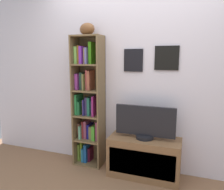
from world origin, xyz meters
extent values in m
cube|color=silver|center=(0.00, 1.13, 1.26)|extent=(4.80, 0.06, 2.52)
cube|color=black|center=(-0.04, 1.09, 1.47)|extent=(0.25, 0.02, 0.29)
cube|color=gray|center=(-0.04, 1.09, 1.47)|extent=(0.20, 0.01, 0.24)
cube|color=black|center=(0.38, 1.09, 1.50)|extent=(0.29, 0.02, 0.30)
cube|color=beige|center=(0.38, 1.09, 1.50)|extent=(0.24, 0.01, 0.25)
cube|color=brown|center=(-0.82, 0.96, 0.89)|extent=(0.02, 0.27, 1.79)
cube|color=brown|center=(-0.44, 0.96, 0.89)|extent=(0.02, 0.27, 1.79)
cube|color=brown|center=(-0.63, 1.10, 0.89)|extent=(0.40, 0.01, 1.79)
cube|color=brown|center=(-0.63, 0.96, 0.01)|extent=(0.36, 0.26, 0.02)
cube|color=brown|center=(-0.63, 0.96, 0.36)|extent=(0.36, 0.26, 0.02)
cube|color=brown|center=(-0.63, 0.96, 0.71)|extent=(0.36, 0.26, 0.02)
cube|color=brown|center=(-0.63, 0.96, 1.06)|extent=(0.36, 0.26, 0.02)
cube|color=brown|center=(-0.63, 0.96, 1.41)|extent=(0.36, 0.26, 0.02)
cube|color=brown|center=(-0.63, 0.96, 1.78)|extent=(0.36, 0.26, 0.02)
cube|color=olive|center=(-0.79, 1.01, 0.14)|extent=(0.03, 0.16, 0.25)
cube|color=#8AA826|center=(-0.75, 1.01, 0.16)|extent=(0.03, 0.15, 0.29)
cube|color=teal|center=(-0.72, 1.00, 0.12)|extent=(0.03, 0.18, 0.20)
cube|color=#195098|center=(-0.68, 1.00, 0.15)|extent=(0.04, 0.18, 0.26)
cube|color=#4C0F25|center=(-0.64, 1.02, 0.12)|extent=(0.03, 0.14, 0.20)
cube|color=brown|center=(-0.78, 1.02, 0.47)|extent=(0.04, 0.15, 0.21)
cube|color=#66BA94|center=(-0.75, 0.99, 0.46)|extent=(0.02, 0.20, 0.19)
cube|color=maroon|center=(-0.72, 1.01, 0.49)|extent=(0.03, 0.16, 0.24)
cube|color=#8B3F5D|center=(-0.68, 1.01, 0.50)|extent=(0.04, 0.16, 0.25)
cube|color=navy|center=(-0.63, 1.01, 0.47)|extent=(0.04, 0.16, 0.21)
cube|color=brown|center=(-0.59, 1.00, 0.46)|extent=(0.04, 0.18, 0.19)
cube|color=green|center=(-0.54, 0.99, 0.47)|extent=(0.04, 0.20, 0.20)
cube|color=#A3456B|center=(-0.49, 1.00, 0.50)|extent=(0.04, 0.17, 0.26)
cube|color=#268242|center=(-0.79, 0.98, 0.86)|extent=(0.03, 0.21, 0.28)
cube|color=#1B5E32|center=(-0.75, 0.99, 0.81)|extent=(0.04, 0.21, 0.18)
cube|color=olive|center=(-0.71, 1.02, 0.82)|extent=(0.04, 0.14, 0.19)
cube|color=navy|center=(-0.68, 0.99, 0.83)|extent=(0.02, 0.21, 0.22)
cube|color=#382C58|center=(-0.65, 1.00, 0.84)|extent=(0.04, 0.18, 0.25)
cube|color=#1C5C48|center=(-0.60, 0.99, 0.84)|extent=(0.04, 0.20, 0.25)
cube|color=slate|center=(-0.57, 1.01, 0.82)|extent=(0.03, 0.16, 0.20)
cube|color=#8E1F67|center=(-0.54, 0.98, 0.86)|extent=(0.03, 0.21, 0.27)
cube|color=#943794|center=(-0.78, 1.00, 1.18)|extent=(0.04, 0.19, 0.22)
cube|color=#294D3E|center=(-0.73, 1.02, 1.18)|extent=(0.04, 0.15, 0.23)
cube|color=#4C2D32|center=(-0.70, 1.00, 1.16)|extent=(0.02, 0.17, 0.19)
cube|color=olive|center=(-0.67, 0.98, 1.18)|extent=(0.02, 0.21, 0.22)
cube|color=#C85057|center=(-0.64, 1.01, 1.20)|extent=(0.02, 0.16, 0.27)
cube|color=#AD5941|center=(-0.61, 1.00, 1.20)|extent=(0.04, 0.18, 0.26)
cube|color=#82C157|center=(-0.78, 1.00, 1.53)|extent=(0.04, 0.19, 0.23)
cube|color=brown|center=(-0.74, 1.00, 1.54)|extent=(0.03, 0.18, 0.24)
cube|color=purple|center=(-0.70, 0.99, 1.53)|extent=(0.04, 0.20, 0.23)
cube|color=tan|center=(-0.66, 1.01, 1.52)|extent=(0.04, 0.16, 0.21)
cube|color=#685C9E|center=(-0.62, 0.98, 1.52)|extent=(0.03, 0.22, 0.21)
cube|color=#3C8D15|center=(-0.58, 1.00, 1.56)|extent=(0.04, 0.18, 0.28)
ellipsoid|color=brown|center=(-0.63, 0.96, 1.86)|extent=(0.30, 0.26, 0.15)
cube|color=brown|center=(0.17, 0.90, 0.25)|extent=(0.89, 0.39, 0.50)
cube|color=brown|center=(0.17, 0.71, 0.25)|extent=(0.80, 0.01, 0.32)
cylinder|color=black|center=(0.17, 0.90, 0.52)|extent=(0.22, 0.22, 0.04)
cube|color=black|center=(0.17, 0.90, 0.73)|extent=(0.74, 0.04, 0.37)
cube|color=#222E4B|center=(0.17, 0.89, 0.73)|extent=(0.70, 0.01, 0.33)
camera|label=1|loc=(0.66, -1.68, 1.52)|focal=35.05mm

